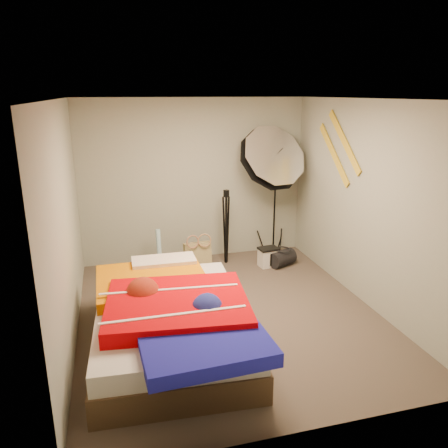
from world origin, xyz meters
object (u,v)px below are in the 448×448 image
object	(u,v)px
wrapping_roll	(159,250)
camera_case	(268,258)
bed	(172,320)
tote_bag	(198,256)
photo_umbrella	(270,160)
camera_tripod	(226,222)
duffel_bag	(282,258)

from	to	relation	value
wrapping_roll	camera_case	xyz separation A→B (m)	(1.62, -0.30, -0.17)
camera_case	bed	world-z (taller)	bed
tote_bag	bed	distance (m)	2.14
tote_bag	photo_umbrella	xyz separation A→B (m)	(1.18, 0.16, 1.38)
tote_bag	camera_tripod	world-z (taller)	camera_tripod
bed	camera_tripod	world-z (taller)	camera_tripod
camera_case	bed	bearing A→B (deg)	-140.92
bed	wrapping_roll	bearing A→B (deg)	86.61
tote_bag	duffel_bag	size ratio (longest dim) A/B	1.01
camera_case	bed	size ratio (longest dim) A/B	0.11
photo_umbrella	camera_tripod	distance (m)	1.16
bed	camera_tripod	size ratio (longest dim) A/B	2.07
wrapping_roll	bed	size ratio (longest dim) A/B	0.26
camera_case	camera_tripod	distance (m)	0.85
camera_case	bed	distance (m)	2.55
wrapping_roll	photo_umbrella	bearing A→B (deg)	1.41
camera_case	photo_umbrella	world-z (taller)	photo_umbrella
photo_umbrella	camera_tripod	bearing A→B (deg)	-177.36
bed	camera_tripod	xyz separation A→B (m)	(1.17, 2.15, 0.35)
photo_umbrella	wrapping_roll	bearing A→B (deg)	-178.59
tote_bag	camera_tripod	bearing A→B (deg)	9.45
tote_bag	bed	size ratio (longest dim) A/B	0.17
wrapping_roll	camera_case	size ratio (longest dim) A/B	2.27
duffel_bag	bed	size ratio (longest dim) A/B	0.17
tote_bag	photo_umbrella	world-z (taller)	photo_umbrella
wrapping_roll	camera_tripod	distance (m)	1.10
camera_case	tote_bag	bearing A→B (deg)	162.74
bed	tote_bag	bearing A→B (deg)	71.23
duffel_bag	bed	xyz separation A→B (m)	(-1.97, -1.80, 0.20)
duffel_bag	tote_bag	bearing A→B (deg)	145.20
duffel_bag	photo_umbrella	bearing A→B (deg)	78.70
wrapping_roll	tote_bag	bearing A→B (deg)	-11.74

